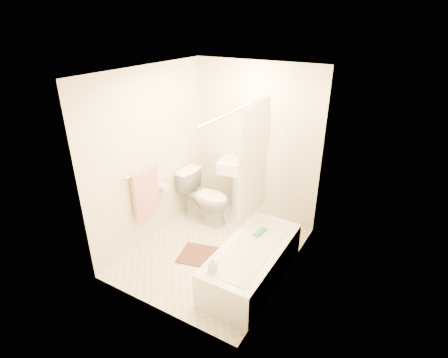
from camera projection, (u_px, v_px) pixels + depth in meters
The scene contains 17 objects.
floor at pixel (215, 251), 4.81m from camera, with size 2.40×2.40×0.00m, color beige.
ceiling at pixel (212, 71), 3.79m from camera, with size 2.40×2.40×0.00m, color white.
wall_back at pixel (256, 144), 5.24m from camera, with size 2.00×0.02×2.40m, color beige.
wall_left at pixel (152, 157), 4.76m from camera, with size 0.02×2.40×2.40m, color beige.
wall_right at pixel (291, 190), 3.84m from camera, with size 0.02×2.40×2.40m, color beige.
mirror at pixel (256, 125), 5.09m from camera, with size 0.40×0.03×0.55m, color white.
curtain_rod at pixel (240, 109), 3.90m from camera, with size 0.03×0.03×1.70m, color silver.
shower_curtain at pixel (254, 162), 4.54m from camera, with size 0.04×0.80×1.55m, color silver.
towel_bar at pixel (142, 170), 4.59m from camera, with size 0.02×0.02×0.60m, color silver.
towel at pixel (146, 193), 4.71m from camera, with size 0.06×0.45×0.66m, color #CC7266.
toilet_paper at pixel (164, 187), 5.03m from camera, with size 0.12×0.12×0.11m, color white.
toilet at pixel (205, 197), 5.39m from camera, with size 0.46×0.81×0.80m, color white.
sink at pixel (237, 185), 5.51m from camera, with size 0.52×0.42×1.03m, color white, non-canonical shape.
bathtub at pixel (252, 262), 4.26m from camera, with size 0.68×1.55×0.44m, color white, non-canonical shape.
bath_mat at pixel (203, 256), 4.70m from camera, with size 0.61×0.46×0.02m, color #47201B.
soap_bottle at pixel (212, 264), 3.75m from camera, with size 0.08×0.08×0.17m, color white.
scrub_brush at pixel (261, 232), 4.42m from camera, with size 0.07×0.22×0.04m, color green.
Camera 1 is at (2.09, -3.33, 2.95)m, focal length 28.00 mm.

